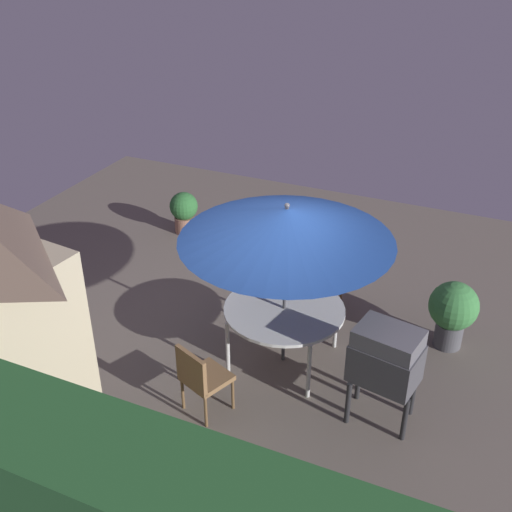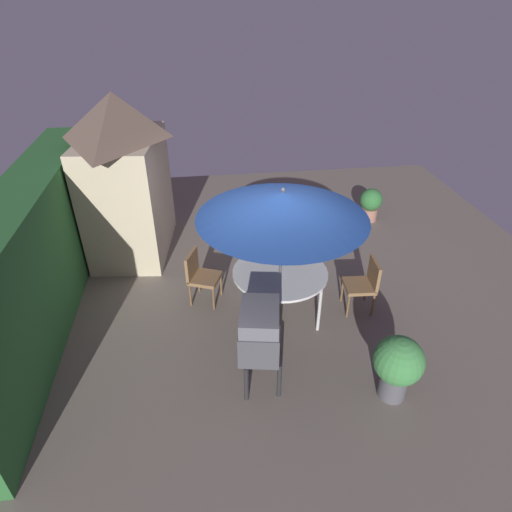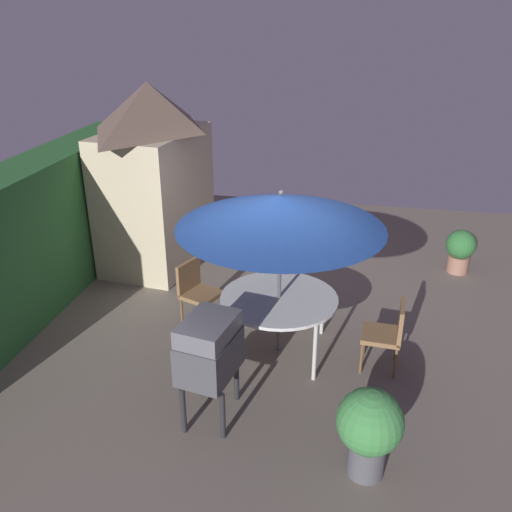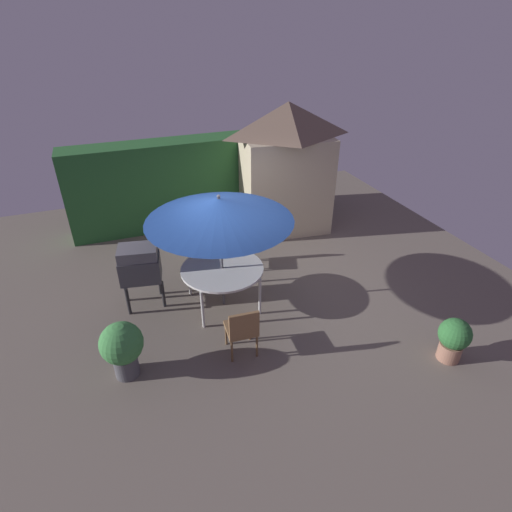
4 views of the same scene
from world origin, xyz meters
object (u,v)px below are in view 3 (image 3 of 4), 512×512
patio_umbrella (281,211)px  chair_near_shed (389,331)px  chair_far_side (196,289)px  bbq_grill (209,350)px  potted_plant_by_shed (460,249)px  potted_plant_by_grill (369,427)px  garden_shed (153,175)px  patio_table (279,301)px

patio_umbrella → chair_near_shed: (-0.10, -1.36, -1.39)m
chair_far_side → bbq_grill: bearing=-158.6°
patio_umbrella → potted_plant_by_shed: bearing=-41.8°
chair_far_side → potted_plant_by_grill: 3.34m
potted_plant_by_shed → potted_plant_by_grill: potted_plant_by_grill is taller
garden_shed → bbq_grill: (-3.69, -1.97, -0.69)m
chair_near_shed → patio_table: bearing=86.0°
patio_umbrella → bbq_grill: (-1.36, 0.51, -1.07)m
patio_table → potted_plant_by_grill: potted_plant_by_grill is taller
patio_umbrella → bbq_grill: bearing=159.3°
chair_near_shed → potted_plant_by_grill: size_ratio=0.97×
garden_shed → chair_near_shed: bearing=-122.2°
chair_far_side → patio_umbrella: bearing=-111.5°
chair_far_side → potted_plant_by_grill: size_ratio=0.97×
garden_shed → patio_umbrella: bearing=-133.2°
chair_far_side → potted_plant_by_shed: (2.40, -3.82, -0.11)m
garden_shed → potted_plant_by_grill: (-4.18, -3.63, -1.00)m
chair_near_shed → chair_far_side: size_ratio=1.00×
garden_shed → patio_table: garden_shed is taller
patio_table → potted_plant_by_shed: bearing=-41.8°
patio_table → bbq_grill: (-1.36, 0.51, 0.11)m
chair_near_shed → bbq_grill: bearing=124.0°
patio_table → potted_plant_by_shed: (2.89, -2.58, -0.32)m
potted_plant_by_shed → chair_near_shed: bearing=157.7°
bbq_grill → chair_near_shed: (1.26, -1.87, -0.33)m
patio_umbrella → potted_plant_by_shed: size_ratio=3.34×
chair_near_shed → patio_umbrella: bearing=86.0°
patio_umbrella → chair_near_shed: patio_umbrella is taller
patio_umbrella → potted_plant_by_shed: patio_umbrella is taller
patio_umbrella → chair_far_side: bearing=68.5°
bbq_grill → potted_plant_by_shed: 5.27m
potted_plant_by_grill → chair_far_side: bearing=45.6°
patio_table → patio_umbrella: (-0.00, -0.00, 1.18)m
garden_shed → potted_plant_by_shed: (0.56, -5.06, -1.13)m
patio_umbrella → chair_far_side: size_ratio=2.75×
patio_table → bbq_grill: bbq_grill is taller
potted_plant_by_shed → bbq_grill: bearing=143.9°
bbq_grill → chair_far_side: bbq_grill is taller
patio_table → chair_near_shed: 1.38m
patio_table → potted_plant_by_grill: size_ratio=1.59×
garden_shed → potted_plant_by_grill: 5.62m
bbq_grill → potted_plant_by_grill: size_ratio=1.29×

